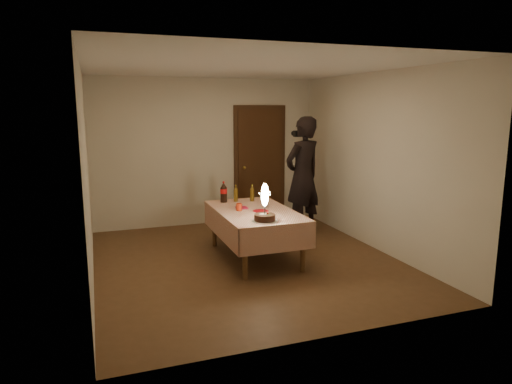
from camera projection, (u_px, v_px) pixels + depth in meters
ground at (247, 261)px, 6.29m from camera, size 4.00×4.50×0.01m
room_shell at (247, 140)px, 6.06m from camera, size 4.04×4.54×2.62m
dining_table at (255, 217)px, 6.33m from camera, size 1.02×1.72×0.68m
birthday_cake at (265, 211)px, 5.70m from camera, size 0.33×0.33×0.48m
red_plate at (261, 211)px, 6.25m from camera, size 0.22×0.22×0.01m
red_cup at (239, 207)px, 6.28m from camera, size 0.08×0.08×0.10m
clear_cup at (266, 204)px, 6.50m from camera, size 0.07×0.07×0.09m
napkin_stack at (242, 208)px, 6.42m from camera, size 0.15×0.15×0.02m
cola_bottle at (224, 192)px, 6.82m from camera, size 0.10×0.10×0.32m
amber_bottle_left at (236, 194)px, 6.88m from camera, size 0.06×0.06×0.26m
amber_bottle_right at (252, 193)px, 6.91m from camera, size 0.06×0.06×0.26m
photographer at (303, 176)px, 7.45m from camera, size 0.83×0.68×1.95m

